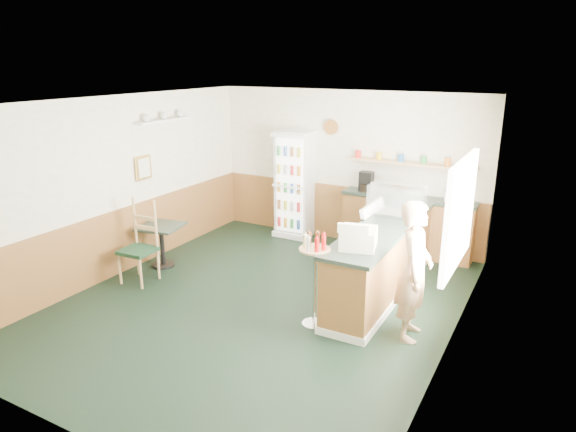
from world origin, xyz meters
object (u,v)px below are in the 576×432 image
Objects in this scene: shopkeeper at (414,271)px; condiment_stand at (315,267)px; cafe_table at (162,237)px; display_case at (397,201)px; drinks_fridge at (294,184)px; cafe_chair at (142,239)px; cash_register at (359,238)px.

condiment_stand is (-1.13, -0.30, -0.06)m from shopkeeper.
display_case is at bearing 20.20° from cafe_table.
drinks_fridge reaches higher than cafe_chair.
shopkeeper is (0.70, -0.00, -0.29)m from cash_register.
drinks_fridge is at bearing 153.57° from display_case.
shopkeeper is (2.97, -2.64, -0.14)m from drinks_fridge.
display_case reaches higher than cafe_table.
cash_register is 0.37× the size of condiment_stand.
display_case is 0.65× the size of cafe_chair.
display_case is (2.27, -1.13, 0.25)m from drinks_fridge.
cafe_chair is at bearing 179.25° from condiment_stand.
display_case is at bearing 76.54° from condiment_stand.
drinks_fridge is at bearing 64.68° from cafe_table.
display_case is 1.83× the size of cash_register.
cash_register is at bearing 80.95° from shopkeeper.
drinks_fridge reaches higher than condiment_stand.
display_case is 1.07× the size of cafe_table.
display_case is at bearing 25.07° from cafe_chair.
condiment_stand is at bearing -10.78° from cafe_table.
display_case reaches higher than cafe_chair.
shopkeeper is 1.18m from condiment_stand.
display_case reaches higher than condiment_stand.
cafe_chair reaches higher than cafe_table.
shopkeeper reaches higher than cafe_table.
cafe_table is at bearing 162.30° from cash_register.
cash_register reaches higher than cafe_table.
cash_register is 0.58× the size of cafe_table.
condiment_stand is 3.03m from cafe_table.
cafe_chair is at bearing 85.09° from shopkeeper.
cafe_table is (-2.97, 0.56, -0.30)m from condiment_stand.
cafe_chair is (-3.30, -0.27, -0.49)m from cash_register.
drinks_fridge is 2.64× the size of cafe_table.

